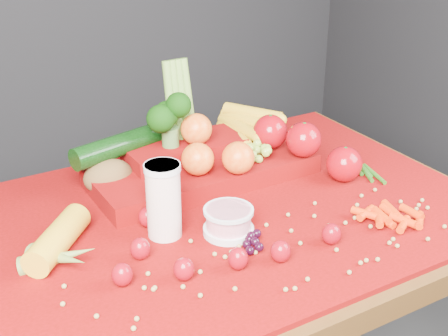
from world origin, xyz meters
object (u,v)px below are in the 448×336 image
milk_glass (163,198)px  yogurt_bowl (228,220)px  produce_mound (214,153)px  table (229,250)px

milk_glass → yogurt_bowl: 0.14m
milk_glass → produce_mound: produce_mound is taller
table → milk_glass: bearing=-170.9°
table → produce_mound: produce_mound is taller
yogurt_bowl → produce_mound: 0.26m
milk_glass → produce_mound: size_ratio=0.25×
table → yogurt_bowl: 0.17m
table → produce_mound: size_ratio=1.80×
table → yogurt_bowl: (-0.05, -0.09, 0.14)m
table → milk_glass: milk_glass is taller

